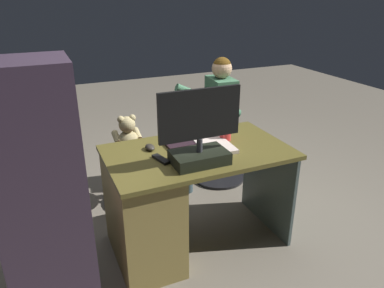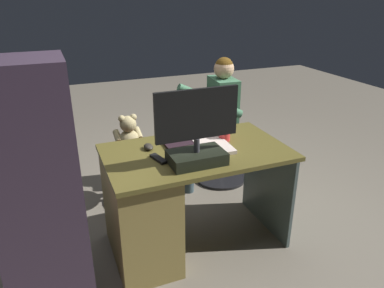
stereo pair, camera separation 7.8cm
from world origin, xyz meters
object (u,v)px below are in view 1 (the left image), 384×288
(tv_remote, at_px, (161,159))
(teddy_bear, at_px, (128,136))
(monitor, at_px, (200,139))
(visitor_chair, at_px, (219,153))
(cup, at_px, (225,133))
(computer_mouse, at_px, (150,147))
(office_chair_teddy, at_px, (131,175))
(keyboard, at_px, (195,141))
(desk, at_px, (156,204))
(person, at_px, (212,113))

(tv_remote, bearing_deg, teddy_bear, -102.91)
(monitor, distance_m, visitor_chair, 1.36)
(cup, height_order, teddy_bear, cup)
(computer_mouse, distance_m, office_chair_teddy, 0.79)
(monitor, bearing_deg, keyboard, -108.98)
(visitor_chair, bearing_deg, computer_mouse, 37.24)
(desk, distance_m, cup, 0.69)
(cup, relative_size, tv_remote, 0.70)
(monitor, xyz_separation_m, office_chair_teddy, (0.22, -0.92, -0.64))
(computer_mouse, xyz_separation_m, visitor_chair, (-0.89, -0.68, -0.49))
(desk, xyz_separation_m, cup, (-0.56, -0.09, 0.39))
(monitor, xyz_separation_m, cup, (-0.33, -0.27, -0.11))
(desk, relative_size, keyboard, 2.91)
(tv_remote, bearing_deg, monitor, 134.53)
(desk, height_order, tv_remote, tv_remote)
(monitor, bearing_deg, visitor_chair, -124.15)
(desk, xyz_separation_m, person, (-0.82, -0.81, 0.30))
(monitor, bearing_deg, desk, -36.64)
(desk, bearing_deg, computer_mouse, -96.94)
(tv_remote, distance_m, teddy_bear, 0.82)
(tv_remote, xyz_separation_m, office_chair_teddy, (0.02, -0.79, -0.49))
(teddy_bear, bearing_deg, keyboard, 117.56)
(keyboard, xyz_separation_m, teddy_bear, (0.33, -0.63, -0.13))
(keyboard, distance_m, visitor_chair, 1.02)
(monitor, height_order, keyboard, monitor)
(keyboard, height_order, cup, cup)
(teddy_bear, xyz_separation_m, visitor_chair, (-0.90, -0.06, -0.35))
(teddy_bear, bearing_deg, office_chair_teddy, 90.00)
(computer_mouse, bearing_deg, teddy_bear, -89.64)
(computer_mouse, bearing_deg, person, -140.02)
(desk, height_order, teddy_bear, teddy_bear)
(monitor, distance_m, teddy_bear, 1.00)
(desk, height_order, office_chair_teddy, desk)
(cup, xyz_separation_m, person, (-0.26, -0.72, -0.10))
(keyboard, xyz_separation_m, cup, (-0.22, 0.04, 0.04))
(cup, distance_m, person, 0.77)
(desk, relative_size, office_chair_teddy, 2.45)
(office_chair_teddy, distance_m, visitor_chair, 0.90)
(office_chair_teddy, bearing_deg, tv_remote, 91.16)
(office_chair_teddy, relative_size, teddy_bear, 1.55)
(computer_mouse, height_order, teddy_bear, teddy_bear)
(monitor, distance_m, office_chair_teddy, 1.14)
(cup, height_order, person, person)
(teddy_bear, height_order, person, person)
(tv_remote, bearing_deg, office_chair_teddy, -102.89)
(cup, relative_size, person, 0.09)
(monitor, bearing_deg, teddy_bear, -76.50)
(keyboard, relative_size, visitor_chair, 0.83)
(tv_remote, relative_size, teddy_bear, 0.47)
(visitor_chair, bearing_deg, keyboard, 50.46)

